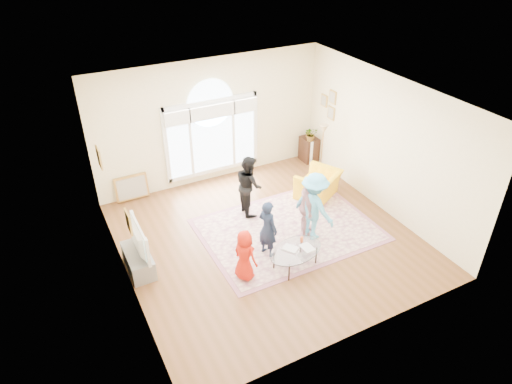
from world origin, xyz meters
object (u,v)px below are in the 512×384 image
coffee_table (296,251)px  armchair (318,185)px  area_rug (288,230)px  tv_console (138,261)px  television (135,240)px

coffee_table → armchair: armchair is taller
area_rug → tv_console: size_ratio=3.60×
armchair → tv_console: bearing=-21.7°
coffee_table → area_rug: bearing=52.5°
armchair → area_rug: bearing=3.3°
tv_console → television: bearing=0.0°
tv_console → armchair: 4.73m
area_rug → coffee_table: (-0.51, -1.11, 0.39)m
area_rug → television: size_ratio=3.27×
television → armchair: bearing=7.7°
television → armchair: 4.74m
area_rug → television: bearing=175.7°
area_rug → armchair: 1.67m
coffee_table → armchair: (1.88, 2.00, -0.07)m
area_rug → armchair: armchair is taller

